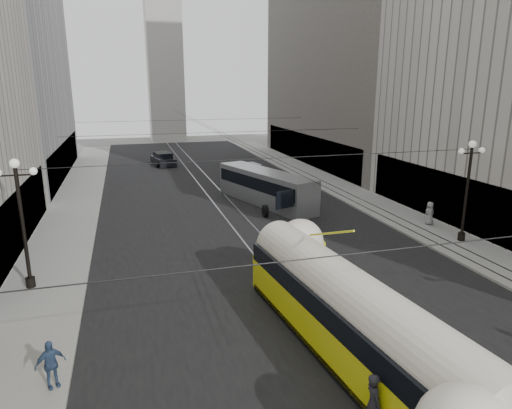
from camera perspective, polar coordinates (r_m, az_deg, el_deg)
road at (r=39.44m, az=-4.33°, el=0.36°), size 20.00×85.00×0.02m
sidewalk_left at (r=42.30m, az=-21.46°, el=0.45°), size 4.00×72.00×0.15m
sidewalk_right at (r=46.43m, az=9.42°, el=2.50°), size 4.00×72.00×0.15m
rail_left at (r=39.31m, az=-5.40°, el=0.28°), size 0.12×85.00×0.04m
rail_right at (r=39.60m, az=-3.27°, el=0.43°), size 0.12×85.00×0.04m
building_right_far at (r=60.06m, az=12.30°, el=20.70°), size 12.60×32.60×32.60m
distant_tower at (r=85.43m, az=-11.41°, el=17.99°), size 6.00×6.00×31.36m
lamppost_left_mid at (r=24.23m, az=-27.24°, el=-1.38°), size 1.86×0.44×6.37m
lamppost_right_mid at (r=31.18m, az=24.93°, el=2.19°), size 1.86×0.44×6.37m
catenary at (r=37.45m, az=-4.00°, el=8.74°), size 25.00×72.00×0.23m
streetcar at (r=17.35m, az=11.75°, el=-13.50°), size 3.71×15.68×3.44m
city_bus at (r=38.23m, az=1.19°, el=2.32°), size 5.69×11.56×2.83m
sedan_white_far at (r=49.83m, az=-0.64°, el=4.21°), size 2.70×4.83×1.44m
sedan_dark_far at (r=58.36m, az=-11.54°, el=5.55°), size 2.91×5.32×1.59m
pedestrian_crossing_a at (r=14.66m, az=14.45°, el=-22.95°), size 0.51×0.73×1.89m
pedestrian_sidewalk_right at (r=34.52m, az=20.88°, el=-1.03°), size 0.87×0.61×1.65m
pedestrian_sidewalk_left at (r=17.10m, az=-24.32°, el=-17.74°), size 1.12×0.91×1.67m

